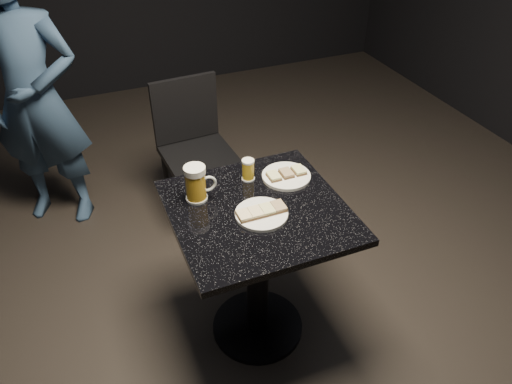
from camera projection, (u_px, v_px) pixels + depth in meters
floor at (258, 327)px, 2.47m from camera, size 6.00×6.00×0.00m
plate_large at (261, 214)px, 1.98m from camera, size 0.21×0.21×0.01m
plate_small at (286, 176)px, 2.20m from camera, size 0.22×0.22×0.01m
patron at (34, 99)px, 2.75m from camera, size 0.68×0.59×1.58m
table at (258, 252)px, 2.17m from camera, size 0.70×0.70×0.75m
beer_mug at (196, 183)px, 2.03m from camera, size 0.13×0.09×0.16m
beer_tumbler at (248, 170)px, 2.17m from camera, size 0.06×0.06×0.10m
chair at (194, 144)px, 2.92m from camera, size 0.41×0.41×0.87m
canapes_on_plate_large at (261, 211)px, 1.98m from camera, size 0.20×0.07×0.02m
canapes_on_plate_small at (286, 173)px, 2.19m from camera, size 0.17×0.07×0.02m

